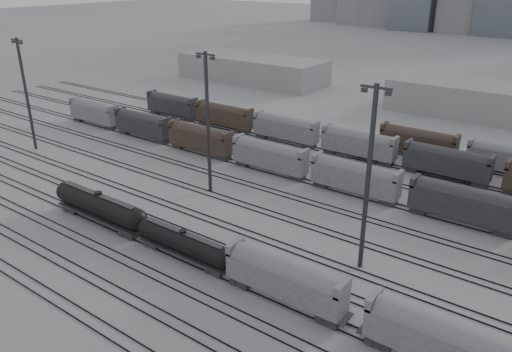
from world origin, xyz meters
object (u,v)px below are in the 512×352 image
Objects in this scene: hopper_car_a at (285,277)px; tank_car_b at (184,243)px; light_mast_a at (26,92)px; tank_car_a at (100,206)px; light_mast_c at (368,176)px; hopper_car_b at (446,341)px.

tank_car_b is at bearing 180.00° from hopper_car_a.
hopper_car_a is 71.81m from light_mast_a.
tank_car_a is 41.01m from light_mast_a.
hopper_car_a is (15.43, 0.00, 0.94)m from tank_car_b.
hopper_car_a is at bearing 0.00° from tank_car_b.
light_mast_c is at bearing 17.98° from tank_car_a.
tank_car_b is at bearing -13.07° from light_mast_a.
light_mast_c reaches higher than tank_car_b.
tank_car_b is at bearing -148.63° from light_mast_c.
tank_car_a is 39.01m from light_mast_c.
light_mast_c is at bearing 72.35° from hopper_car_a.
tank_car_b is 24.56m from light_mast_c.
tank_car_b is 32.88m from hopper_car_b.
hopper_car_a is 0.98× the size of hopper_car_b.
tank_car_a is at bearing 180.00° from hopper_car_a.
light_mast_a reaches higher than hopper_car_b.
tank_car_a is 0.84× the size of light_mast_a.
tank_car_b is at bearing 180.00° from hopper_car_b.
light_mast_a reaches higher than tank_car_b.
light_mast_c is (-13.72, 11.67, 9.01)m from hopper_car_b.
hopper_car_a is at bearing -107.65° from light_mast_c.
hopper_car_b is (49.69, 0.00, 0.59)m from tank_car_a.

